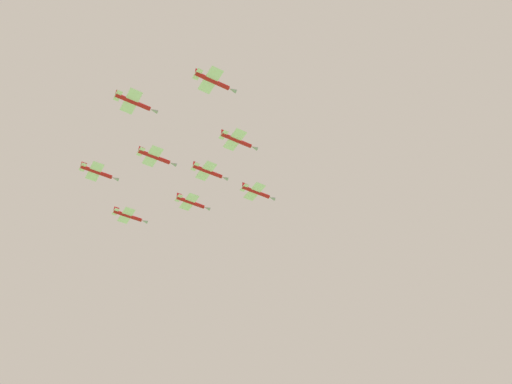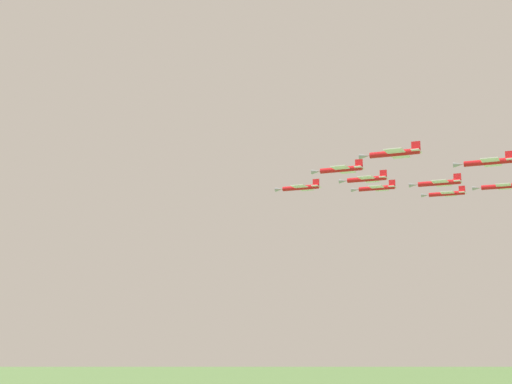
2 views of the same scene
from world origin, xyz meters
name	(u,v)px [view 1 (image 1 of 2)]	position (x,y,z in m)	size (l,w,h in m)	color
jet_lead	(257,192)	(-14.71, 19.59, 119.31)	(11.35, 9.36, 2.56)	red
jet_port_inner	(191,203)	(7.39, 15.54, 119.80)	(11.35, 9.36, 2.56)	red
jet_starboard_inner	(237,141)	(-10.66, 41.70, 120.58)	(11.35, 9.36, 2.56)	red
jet_port_outer	(208,172)	(-0.32, 29.52, 120.18)	(11.35, 9.36, 2.56)	red
jet_starboard_outer	(129,216)	(29.50, 11.48, 118.69)	(11.35, 9.36, 2.56)	red
jet_center_rear	(213,81)	(-6.60, 63.80, 120.36)	(11.35, 9.36, 2.56)	red
jet_port_trail	(155,157)	(14.06, 39.45, 117.85)	(11.35, 9.36, 2.56)	red
jet_starboard_trail	(97,172)	(33.55, 33.59, 118.62)	(11.35, 9.36, 2.56)	red
jet_tail_end	(134,102)	(15.50, 59.75, 118.69)	(11.35, 9.36, 2.56)	red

